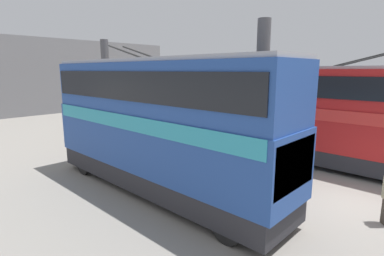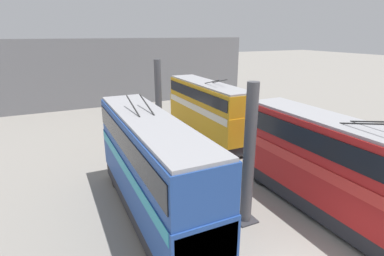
{
  "view_description": "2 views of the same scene",
  "coord_description": "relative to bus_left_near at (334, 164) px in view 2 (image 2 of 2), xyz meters",
  "views": [
    {
      "loc": [
        -2.76,
        11.51,
        4.88
      ],
      "look_at": [
        7.53,
        0.69,
        1.98
      ],
      "focal_mm": 28.0,
      "sensor_mm": 36.0,
      "label": 1
    },
    {
      "loc": [
        -6.5,
        7.99,
        9.01
      ],
      "look_at": [
        10.04,
        0.09,
        3.15
      ],
      "focal_mm": 28.0,
      "sensor_mm": 36.0,
      "label": 2
    }
  ],
  "objects": [
    {
      "name": "bus_left_near",
      "position": [
        0.0,
        0.0,
        0.0
      ],
      "size": [
        11.15,
        2.54,
        5.68
      ],
      "color": "black",
      "rests_on": "ground_plane"
    },
    {
      "name": "person_by_right_row",
      "position": [
        3.09,
        6.39,
        -1.94
      ],
      "size": [
        0.29,
        0.44,
        1.75
      ],
      "rotation": [
        0.0,
        0.0,
        6.17
      ],
      "color": "#473D33",
      "rests_on": "ground_plane"
    },
    {
      "name": "bus_right_near",
      "position": [
        3.56,
        8.21,
        0.15
      ],
      "size": [
        11.45,
        2.54,
        5.92
      ],
      "color": "black",
      "rests_on": "ground_plane"
    },
    {
      "name": "bus_left_far",
      "position": [
        13.16,
        -0.0,
        -0.05
      ],
      "size": [
        10.94,
        2.54,
        5.58
      ],
      "color": "black",
      "rests_on": "ground_plane"
    },
    {
      "name": "depot_back_wall",
      "position": [
        29.41,
        4.1,
        1.31
      ],
      "size": [
        0.5,
        36.0,
        8.36
      ],
      "color": "slate",
      "rests_on": "ground_plane"
    },
    {
      "name": "support_column_far",
      "position": [
        14.07,
        4.1,
        0.5
      ],
      "size": [
        1.0,
        1.0,
        6.99
      ],
      "color": "#4C4C51",
      "rests_on": "ground_plane"
    },
    {
      "name": "support_column_near",
      "position": [
        1.4,
        4.1,
        0.5
      ],
      "size": [
        1.0,
        1.0,
        6.99
      ],
      "color": "#4C4C51",
      "rests_on": "ground_plane"
    },
    {
      "name": "oil_drum",
      "position": [
        7.27,
        2.93,
        -2.43
      ],
      "size": [
        0.57,
        0.57,
        0.88
      ],
      "color": "#B28E23",
      "rests_on": "ground_plane"
    }
  ]
}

